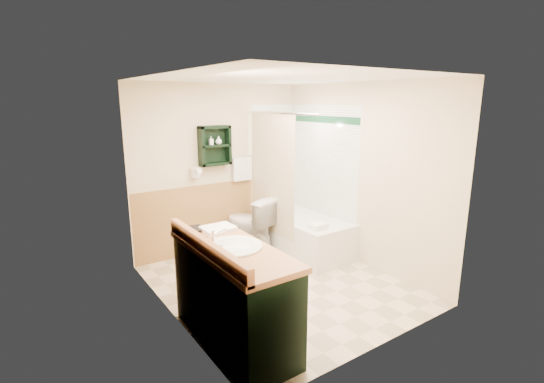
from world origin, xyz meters
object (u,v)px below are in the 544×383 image
at_px(bathtub, 303,234).
at_px(soap_bottle_a, 211,143).
at_px(wall_shelf, 215,146).
at_px(hair_dryer, 195,172).
at_px(vanity_book, 186,221).
at_px(vanity, 234,295).
at_px(toilet, 250,224).
at_px(soap_bottle_b, 219,141).

distance_m(bathtub, soap_bottle_a, 1.86).
bearing_deg(bathtub, wall_shelf, 145.12).
bearing_deg(soap_bottle_a, hair_dryer, 172.94).
bearing_deg(vanity_book, vanity, -65.23).
relative_size(wall_shelf, bathtub, 0.37).
bearing_deg(wall_shelf, bathtub, -34.88).
relative_size(toilet, vanity_book, 3.87).
height_order(hair_dryer, vanity, hair_dryer).
xyz_separation_m(toilet, soap_bottle_b, (-0.34, 0.25, 1.20)).
bearing_deg(bathtub, soap_bottle_b, 143.75).
bearing_deg(soap_bottle_a, bathtub, -33.23).
bearing_deg(bathtub, toilet, 144.07).
height_order(vanity, vanity_book, vanity_book).
height_order(bathtub, vanity_book, vanity_book).
bearing_deg(wall_shelf, vanity, -113.13).
height_order(hair_dryer, bathtub, hair_dryer).
bearing_deg(soap_bottle_b, vanity_book, -127.50).
bearing_deg(hair_dryer, vanity, -105.68).
height_order(bathtub, toilet, toilet).
bearing_deg(vanity_book, toilet, 49.79).
height_order(wall_shelf, soap_bottle_a, wall_shelf).
distance_m(wall_shelf, vanity_book, 1.88).
relative_size(hair_dryer, bathtub, 0.16).
height_order(bathtub, soap_bottle_a, soap_bottle_a).
distance_m(wall_shelf, bathtub, 1.80).
bearing_deg(bathtub, vanity, -144.28).
bearing_deg(vanity_book, hair_dryer, 73.10).
distance_m(vanity, vanity_book, 0.86).
relative_size(bathtub, toilet, 1.82).
bearing_deg(soap_bottle_b, hair_dryer, 175.20).
relative_size(toilet, soap_bottle_b, 7.39).
xyz_separation_m(wall_shelf, bathtub, (1.03, -0.71, -1.29)).
bearing_deg(toilet, soap_bottle_a, -45.54).
height_order(bathtub, soap_bottle_b, soap_bottle_b).
distance_m(hair_dryer, soap_bottle_a, 0.46).
distance_m(hair_dryer, vanity, 2.32).
distance_m(bathtub, vanity_book, 2.34).
relative_size(wall_shelf, vanity, 0.38).
bearing_deg(soap_bottle_b, wall_shelf, 175.00).
bearing_deg(bathtub, hair_dryer, 150.83).
height_order(hair_dryer, vanity_book, hair_dryer).
relative_size(bathtub, soap_bottle_b, 13.44).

